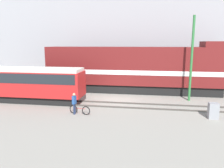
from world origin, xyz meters
TOP-DOWN VIEW (x-y plane):
  - ground_plane at (0.00, 0.00)m, footprint 120.00×120.00m
  - track_near at (0.00, -1.88)m, footprint 60.00×1.51m
  - track_far at (0.00, 3.95)m, footprint 60.00×1.51m
  - building_backdrop at (0.00, 10.79)m, footprint 39.06×6.00m
  - freight_locomotive at (1.53, 3.95)m, footprint 20.26×3.04m
  - streetcar at (-9.00, -1.88)m, footprint 11.83×2.54m
  - bicycle at (-2.43, -4.78)m, footprint 1.79×0.48m
  - person at (-2.84, -4.86)m, footprint 0.27×0.39m
  - utility_pole_left at (6.98, 1.04)m, footprint 0.23×0.23m
  - signal_box at (7.80, -4.14)m, footprint 0.70×0.60m

SIDE VIEW (x-z plane):
  - ground_plane at x=0.00m, z-range 0.00..0.00m
  - track_near at x=0.00m, z-range 0.00..0.14m
  - track_far at x=0.00m, z-range 0.00..0.14m
  - bicycle at x=-2.43m, z-range -0.03..0.74m
  - signal_box at x=7.80m, z-range 0.00..1.20m
  - person at x=-2.84m, z-range 0.19..1.93m
  - streetcar at x=-9.00m, z-range 0.24..3.56m
  - freight_locomotive at x=1.53m, z-range -0.19..5.61m
  - utility_pole_left at x=6.98m, z-range 0.00..8.18m
  - building_backdrop at x=0.00m, z-range 0.00..13.02m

